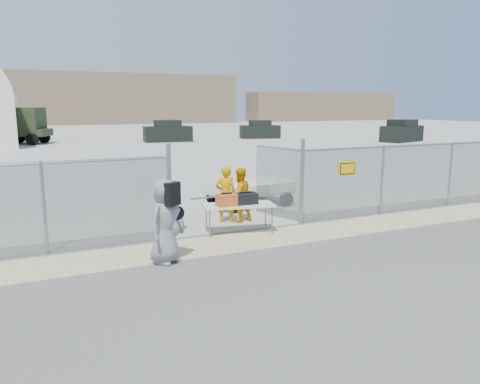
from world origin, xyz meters
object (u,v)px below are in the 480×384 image
visitor (165,221)px  utility_trailer (249,193)px  security_worker_right (240,195)px  security_worker_left (226,194)px  folding_table (239,219)px

visitor → utility_trailer: (4.30, 4.63, -0.50)m
security_worker_right → visitor: size_ratio=0.86×
security_worker_right → visitor: 4.05m
visitor → utility_trailer: visitor is taller
security_worker_left → security_worker_right: 0.42m
folding_table → security_worker_left: (0.15, 1.27, 0.45)m
security_worker_right → utility_trailer: (1.27, 1.94, -0.37)m
security_worker_left → utility_trailer: bearing=-112.8°
utility_trailer → folding_table: bearing=-125.9°
folding_table → security_worker_left: bearing=95.4°
folding_table → utility_trailer: (1.83, 3.12, 0.04)m
folding_table → visitor: visitor is taller
security_worker_left → utility_trailer: size_ratio=0.46×
folding_table → utility_trailer: utility_trailer is taller
security_worker_right → utility_trailer: size_ratio=0.44×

